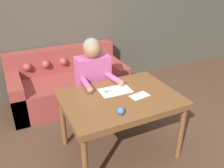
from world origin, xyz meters
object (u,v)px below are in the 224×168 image
object	(u,v)px
person	(94,83)
pin_cushion	(121,111)
scissors	(109,91)
dining_table	(120,102)
couch	(68,84)

from	to	relation	value
person	pin_cushion	size ratio (longest dim) A/B	17.81
scissors	pin_cushion	world-z (taller)	pin_cushion
person	scissors	xyz separation A→B (m)	(0.01, -0.46, 0.11)
scissors	pin_cushion	bearing A→B (deg)	-100.85
dining_table	pin_cushion	world-z (taller)	pin_cushion
dining_table	scissors	size ratio (longest dim) A/B	6.47
person	pin_cushion	distance (m)	0.95
scissors	person	bearing A→B (deg)	90.90
dining_table	scissors	world-z (taller)	scissors
dining_table	person	bearing A→B (deg)	96.56
dining_table	scissors	distance (m)	0.19
couch	scissors	bearing A→B (deg)	-83.75
dining_table	person	distance (m)	0.63
dining_table	pin_cushion	size ratio (longest dim) A/B	17.81
couch	person	world-z (taller)	person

